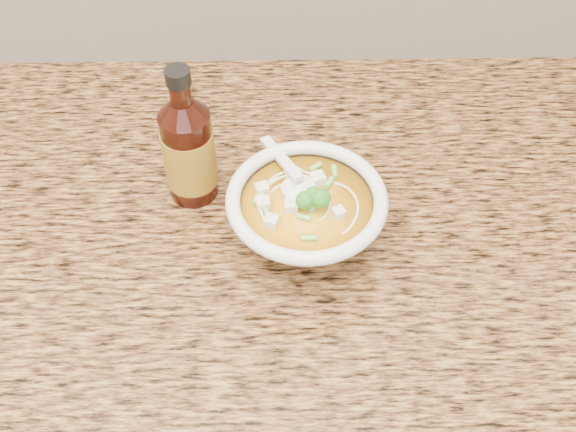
{
  "coord_description": "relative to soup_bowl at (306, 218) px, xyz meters",
  "views": [
    {
      "loc": [
        0.22,
        1.14,
        1.54
      ],
      "look_at": [
        0.23,
        1.65,
        0.94
      ],
      "focal_mm": 45.0,
      "sensor_mm": 36.0,
      "label": 1
    }
  ],
  "objects": [
    {
      "name": "counter_slab",
      "position": [
        -0.25,
        0.03,
        -0.06
      ],
      "size": [
        4.0,
        0.68,
        0.04
      ],
      "primitive_type": "cube",
      "color": "olive",
      "rests_on": "cabinet"
    },
    {
      "name": "soup_bowl",
      "position": [
        0.0,
        0.0,
        0.0
      ],
      "size": [
        0.17,
        0.19,
        0.1
      ],
      "rotation": [
        0.0,
        0.0,
        -0.15
      ],
      "color": "white",
      "rests_on": "counter_slab"
    },
    {
      "name": "hot_sauce_bottle",
      "position": [
        -0.13,
        0.08,
        0.03
      ],
      "size": [
        0.06,
        0.06,
        0.18
      ],
      "rotation": [
        0.0,
        0.0,
        0.03
      ],
      "color": "#3D1008",
      "rests_on": "counter_slab"
    },
    {
      "name": "cabinet",
      "position": [
        -0.25,
        0.03,
        -0.51
      ],
      "size": [
        4.0,
        0.65,
        0.86
      ],
      "primitive_type": "cube",
      "color": "#331C0F",
      "rests_on": "ground"
    }
  ]
}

